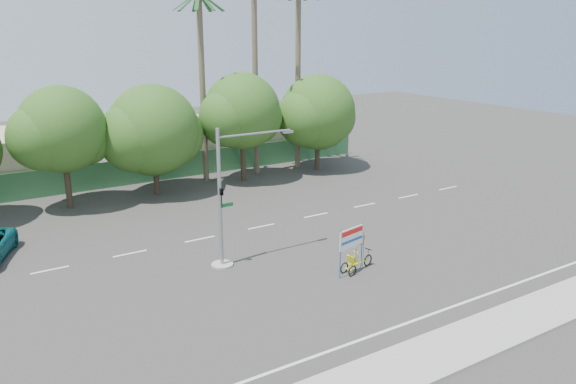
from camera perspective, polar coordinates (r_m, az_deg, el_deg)
ground at (r=26.67m, az=1.99°, el=-9.28°), size 120.00×120.00×0.00m
sidewalk_near at (r=21.61m, az=13.57°, el=-16.22°), size 50.00×2.40×0.12m
fence at (r=44.82m, az=-13.47°, el=2.31°), size 38.00×0.08×2.00m
building_left at (r=47.04m, az=-26.96°, el=2.87°), size 12.00×8.00×4.00m
building_right at (r=51.62m, az=-6.71°, el=5.38°), size 14.00×8.00×3.60m
tree_left at (r=39.01m, az=-22.04°, el=5.61°), size 6.66×5.60×8.07m
tree_center at (r=40.53m, az=-13.60°, el=5.86°), size 7.62×6.40×7.85m
tree_right at (r=43.07m, az=-4.74°, el=7.90°), size 6.90×5.80×8.36m
tree_far_right at (r=46.73m, az=2.99°, el=7.86°), size 7.38×6.20×7.94m
palm_tall at (r=44.90m, az=-3.41°, el=14.97°), size 3.73×3.79×17.45m
palm_mid at (r=46.98m, az=1.03°, el=13.75°), size 3.73×3.79×15.45m
palm_short at (r=43.00m, az=-8.77°, el=12.61°), size 3.73×3.79×14.45m
traffic_signal at (r=27.80m, az=-6.31°, el=-1.80°), size 4.72×1.10×7.00m
trike_billboard at (r=27.65m, az=6.75°, el=-6.17°), size 2.47×0.88×2.47m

